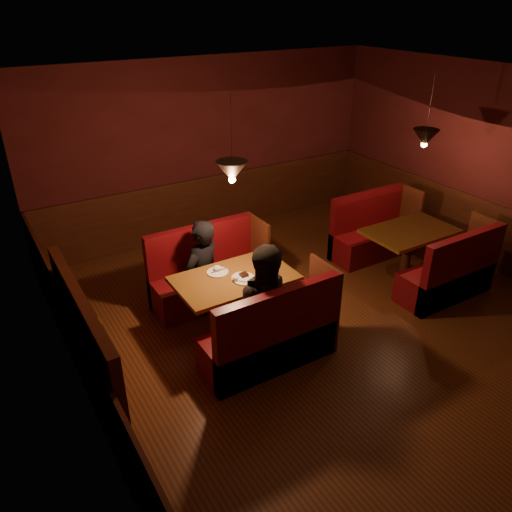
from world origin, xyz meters
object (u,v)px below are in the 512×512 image
second_bench_far (372,235)px  diner_a (201,255)px  main_table (236,289)px  second_bench_near (450,277)px  main_bench_near (273,340)px  main_bench_far (208,277)px  diner_b (271,291)px  second_table (409,241)px

second_bench_far → diner_a: 3.04m
main_table → second_bench_near: second_bench_near is taller
main_bench_near → main_bench_far: bearing=90.0°
second_bench_near → diner_b: 2.82m
second_bench_far → second_bench_near: same height
second_bench_far → second_bench_near: (0.00, -1.54, 0.00)m
diner_b → main_bench_far: bearing=113.2°
main_bench_near → diner_a: size_ratio=0.95×
diner_a → main_bench_far: bearing=-152.8°
main_bench_far → second_bench_far: bearing=-2.7°
second_bench_near → main_table: bearing=163.0°
second_table → diner_b: diner_b is taller
main_bench_near → second_table: 2.89m
main_bench_far → second_bench_near: main_bench_far is taller
diner_b → main_bench_near: bearing=-92.5°
second_table → diner_a: bearing=166.9°
main_bench_near → second_bench_far: 3.19m
main_bench_far → main_bench_near: 1.60m
main_table → second_bench_far: 2.93m
main_table → second_bench_far: size_ratio=0.99×
main_table → main_bench_far: main_bench_far is taller
second_bench_near → second_table: bearing=92.2°
main_table → main_bench_near: (0.02, -0.80, -0.25)m
main_bench_far → diner_a: diner_a is taller
main_bench_near → second_bench_far: (2.83, 1.47, -0.01)m
main_table → diner_a: 0.65m
main_bench_far → diner_b: (0.07, -1.44, 0.53)m
second_bench_far → diner_a: (-3.00, -0.07, 0.49)m
second_bench_near → diner_a: (-3.00, 1.46, 0.49)m
main_table → main_bench_far: 0.84m
main_bench_near → second_table: bearing=14.0°
main_bench_far → diner_a: 0.55m
main_bench_near → second_bench_far: size_ratio=1.09×
main_bench_near → second_bench_near: main_bench_near is taller
main_bench_far → diner_b: size_ratio=0.89×
diner_b → diner_a: bearing=121.5°
second_bench_far → main_bench_near: bearing=-152.6°
main_bench_near → diner_b: bearing=67.0°
main_bench_near → diner_b: diner_b is taller
diner_a → second_bench_near: bearing=131.0°
second_bench_near → main_bench_far: bearing=149.4°
main_bench_far → main_bench_near: same height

